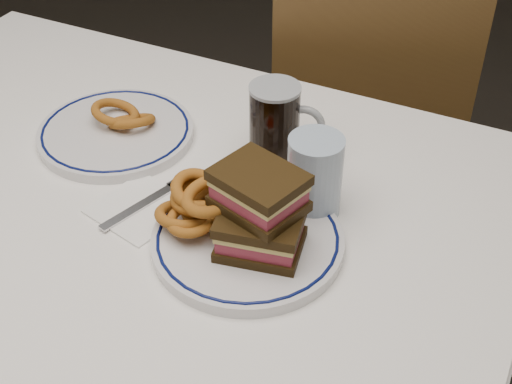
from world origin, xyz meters
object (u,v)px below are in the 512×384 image
at_px(far_plate, 116,132).
at_px(beer_mug, 276,124).
at_px(reuben_sandwich, 260,212).
at_px(main_plate, 248,240).
at_px(chair_far, 368,104).

bearing_deg(far_plate, beer_mug, 13.24).
bearing_deg(beer_mug, reuben_sandwich, -70.75).
relative_size(main_plate, beer_mug, 2.00).
relative_size(main_plate, reuben_sandwich, 1.93).
xyz_separation_m(beer_mug, far_plate, (-0.28, -0.07, -0.06)).
height_order(reuben_sandwich, beer_mug, same).
relative_size(chair_far, beer_mug, 6.89).
height_order(chair_far, beer_mug, chair_far).
relative_size(reuben_sandwich, beer_mug, 1.04).
height_order(main_plate, reuben_sandwich, reuben_sandwich).
xyz_separation_m(main_plate, far_plate, (-0.34, 0.15, -0.00)).
bearing_deg(beer_mug, chair_far, 91.28).
distance_m(main_plate, reuben_sandwich, 0.07).
xyz_separation_m(main_plate, reuben_sandwich, (0.02, -0.01, 0.07)).
distance_m(chair_far, beer_mug, 0.65).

